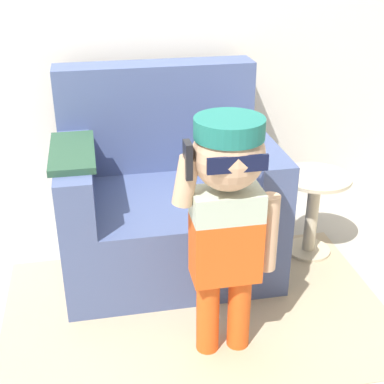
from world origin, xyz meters
name	(u,v)px	position (x,y,z in m)	size (l,w,h in m)	color
ground_plane	(131,287)	(0.00, 0.00, 0.00)	(10.00, 10.00, 0.00)	#ADA89E
armchair	(164,197)	(0.22, 0.27, 0.35)	(1.06, 0.87, 0.98)	#475684
person_child	(228,205)	(0.35, -0.49, 0.68)	(0.41, 0.31, 1.01)	#E05119
side_table	(313,207)	(0.99, 0.14, 0.28)	(0.37, 0.37, 0.46)	beige
rug	(196,311)	(0.28, -0.25, 0.00)	(1.75, 1.12, 0.01)	tan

